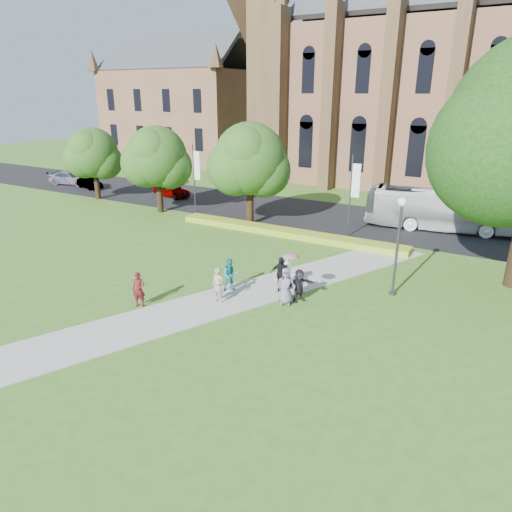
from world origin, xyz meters
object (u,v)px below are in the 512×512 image
Objects in this scene: car_2 at (70,178)px; pedestrian_0 at (139,289)px; car_1 at (90,183)px; car_0 at (172,190)px; streetlamp at (399,235)px; tour_coach at (443,209)px.

car_2 is 35.55m from pedestrian_0.
pedestrian_0 is at bearing -112.73° from car_1.
car_0 is 2.40× the size of pedestrian_0.
car_1 is (-10.61, -1.23, -0.11)m from car_0.
pedestrian_0 reaches higher than car_1.
car_2 is at bearing 163.12° from streetlamp.
car_1 is at bearing -111.61° from car_2.
tour_coach is at bearing -71.91° from car_1.
tour_coach reaches higher than car_2.
car_0 is (-25.60, 12.80, -2.55)m from streetlamp.
pedestrian_0 reaches higher than car_2.
car_0 is at bearing -100.46° from car_2.
streetlamp reaches higher than tour_coach.
tour_coach reaches higher than car_0.
car_0 is 0.85× the size of car_2.
car_0 is 25.41m from pedestrian_0.
pedestrian_0 is at bearing -143.97° from streetlamp.
tour_coach is at bearing 37.80° from pedestrian_0.
tour_coach reaches higher than pedestrian_0.
tour_coach is 2.32× the size of car_2.
pedestrian_0 is (-10.63, -7.73, -2.37)m from streetlamp.
car_1 is at bearing 84.35° from tour_coach.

